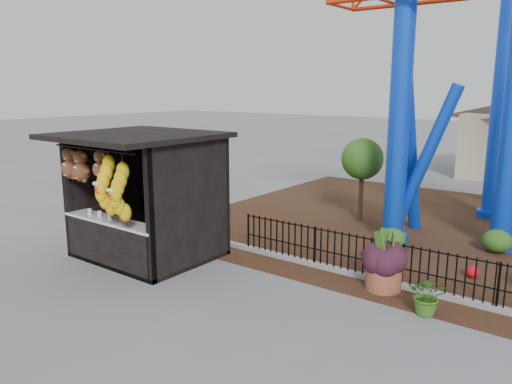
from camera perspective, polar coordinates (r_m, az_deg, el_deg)
The scene contains 8 objects.
ground at distance 10.30m, azimuth -6.06°, elevation -12.21°, with size 120.00×120.00×0.00m, color slate.
mulch_bed at distance 15.58m, azimuth 26.68°, elevation -5.01°, with size 18.00×12.00×0.02m, color #331E11.
curb at distance 10.92m, azimuth 21.56°, elevation -11.24°, with size 18.00×0.18×0.12m, color gray.
prize_booth at distance 12.53m, azimuth -13.40°, elevation -0.74°, with size 3.50×3.40×3.12m.
picket_fence at distance 10.59m, azimuth 26.49°, elevation -9.84°, with size 12.20×0.06×1.00m, color black, non-canonical shape.
terracotta_planter at distance 10.97m, azimuth 14.35°, elevation -9.37°, with size 0.75×0.75×0.58m, color #964C36.
planter_foliage at distance 10.76m, azimuth 14.52°, elevation -6.35°, with size 0.70×0.70×0.64m, color black.
potted_plant at distance 10.03m, azimuth 19.07°, elevation -11.10°, with size 0.70×0.61×0.78m, color #245318.
Camera 1 is at (6.51, -6.79, 4.20)m, focal length 35.00 mm.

